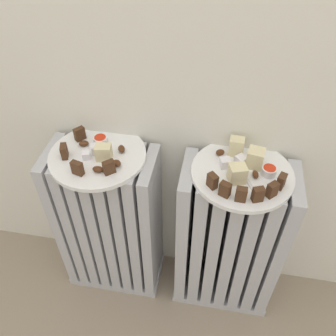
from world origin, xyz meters
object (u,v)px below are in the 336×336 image
jam_bowl_right (269,171)px  jam_bowl_left (100,140)px  plate_left (98,156)px  plate_right (242,173)px  radiator_left (110,224)px  radiator_right (228,242)px  fork (245,176)px

jam_bowl_right → jam_bowl_left: bearing=174.3°
plate_left → plate_right: 0.39m
plate_left → jam_bowl_right: size_ratio=6.89×
radiator_left → jam_bowl_right: 0.56m
radiator_left → jam_bowl_left: size_ratio=15.01×
plate_right → jam_bowl_left: size_ratio=6.76×
radiator_right → jam_bowl_left: jam_bowl_left is taller
radiator_left → radiator_right: same height
radiator_left → plate_right: plate_right is taller
radiator_left → jam_bowl_right: size_ratio=15.29×
radiator_left → radiator_right: (0.39, 0.00, 0.00)m
radiator_right → radiator_left: bearing=180.0°
radiator_right → jam_bowl_right: bearing=2.3°
radiator_left → jam_bowl_left: bearing=96.5°
radiator_right → jam_bowl_left: size_ratio=15.01×
plate_right → fork: 0.02m
radiator_right → plate_right: 0.30m
fork → jam_bowl_left: bearing=170.7°
radiator_right → fork: 0.31m
plate_right → jam_bowl_left: jam_bowl_left is taller
plate_left → plate_right: bearing=0.0°
fork → radiator_right: bearing=109.8°
jam_bowl_left → jam_bowl_right: (0.46, -0.05, 0.00)m
plate_right → radiator_right: bearing=180.0°
radiator_left → fork: (0.39, -0.02, 0.31)m
jam_bowl_left → fork: jam_bowl_left is taller
plate_left → fork: fork is taller
jam_bowl_left → jam_bowl_right: size_ratio=1.02×
jam_bowl_left → fork: 0.41m
jam_bowl_left → fork: bearing=-9.3°
radiator_left → radiator_right: bearing=0.0°
fork → plate_right: bearing=109.8°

